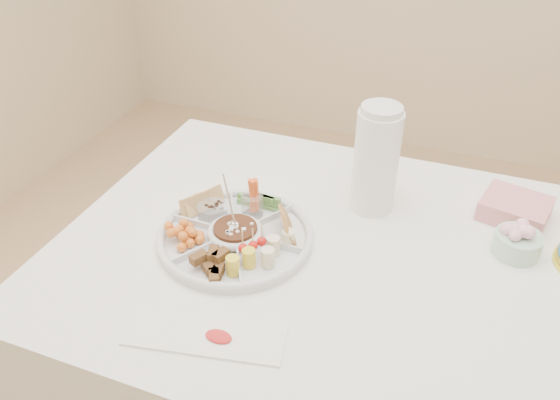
% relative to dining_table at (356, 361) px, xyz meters
% --- Properties ---
extents(dining_table, '(1.52, 1.02, 0.76)m').
position_rel_dining_table_xyz_m(dining_table, '(0.00, 0.00, 0.00)').
color(dining_table, white).
rests_on(dining_table, floor).
extents(party_tray, '(0.39, 0.39, 0.04)m').
position_rel_dining_table_xyz_m(party_tray, '(-0.33, -0.05, 0.40)').
color(party_tray, silver).
rests_on(party_tray, dining_table).
extents(bean_dip, '(0.11, 0.11, 0.04)m').
position_rel_dining_table_xyz_m(bean_dip, '(-0.33, -0.05, 0.41)').
color(bean_dip, '#4D1D0E').
rests_on(bean_dip, party_tray).
extents(tortillas, '(0.11, 0.11, 0.06)m').
position_rel_dining_table_xyz_m(tortillas, '(-0.21, 0.01, 0.42)').
color(tortillas, olive).
rests_on(tortillas, party_tray).
extents(carrot_cucumber, '(0.12, 0.12, 0.10)m').
position_rel_dining_table_xyz_m(carrot_cucumber, '(-0.32, 0.08, 0.44)').
color(carrot_cucumber, orange).
rests_on(carrot_cucumber, party_tray).
extents(pita_raisins, '(0.11, 0.11, 0.06)m').
position_rel_dining_table_xyz_m(pita_raisins, '(-0.44, 0.01, 0.42)').
color(pita_raisins, tan).
rests_on(pita_raisins, party_tray).
extents(cherries, '(0.11, 0.11, 0.04)m').
position_rel_dining_table_xyz_m(cherries, '(-0.44, -0.12, 0.42)').
color(cherries, gold).
rests_on(cherries, party_tray).
extents(granola_chunks, '(0.11, 0.11, 0.05)m').
position_rel_dining_table_xyz_m(granola_chunks, '(-0.33, -0.18, 0.42)').
color(granola_chunks, '#442E19').
rests_on(granola_chunks, party_tray).
extents(banana_tomato, '(0.11, 0.11, 0.08)m').
position_rel_dining_table_xyz_m(banana_tomato, '(-0.21, -0.12, 0.44)').
color(banana_tomato, '#E0C661').
rests_on(banana_tomato, party_tray).
extents(cup_stack, '(0.10, 0.10, 0.24)m').
position_rel_dining_table_xyz_m(cup_stack, '(-0.04, 0.25, 0.50)').
color(cup_stack, '#AFC0A9').
rests_on(cup_stack, dining_table).
extents(thermos, '(0.12, 0.12, 0.30)m').
position_rel_dining_table_xyz_m(thermos, '(-0.04, 0.21, 0.53)').
color(thermos, white).
rests_on(thermos, dining_table).
extents(flower_bowl, '(0.13, 0.13, 0.08)m').
position_rel_dining_table_xyz_m(flower_bowl, '(0.33, 0.14, 0.42)').
color(flower_bowl, '#ACBEB2').
rests_on(flower_bowl, dining_table).
extents(napkin_stack, '(0.19, 0.18, 0.05)m').
position_rel_dining_table_xyz_m(napkin_stack, '(0.32, 0.30, 0.41)').
color(napkin_stack, pink).
rests_on(napkin_stack, dining_table).
extents(placemat, '(0.34, 0.17, 0.01)m').
position_rel_dining_table_xyz_m(placemat, '(-0.26, -0.35, 0.38)').
color(placemat, white).
rests_on(placemat, dining_table).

